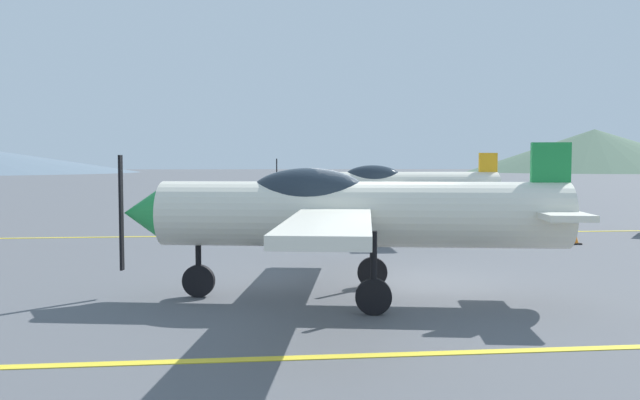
# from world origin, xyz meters

# --- Properties ---
(ground_plane) EXTENTS (400.00, 400.00, 0.00)m
(ground_plane) POSITION_xyz_m (0.00, 0.00, 0.00)
(ground_plane) COLOR #54565B
(apron_line_near) EXTENTS (80.00, 0.16, 0.01)m
(apron_line_near) POSITION_xyz_m (0.00, -4.29, 0.01)
(apron_line_near) COLOR yellow
(apron_line_near) RESTS_ON ground_plane
(apron_line_far) EXTENTS (80.00, 0.16, 0.01)m
(apron_line_far) POSITION_xyz_m (0.00, 8.16, 0.01)
(apron_line_far) COLOR yellow
(apron_line_far) RESTS_ON ground_plane
(airplane_near) EXTENTS (7.43, 8.49, 2.54)m
(airplane_near) POSITION_xyz_m (-0.86, -1.19, 1.43)
(airplane_near) COLOR silver
(airplane_near) RESTS_ON ground_plane
(airplane_mid) EXTENTS (7.35, 8.47, 2.54)m
(airplane_mid) POSITION_xyz_m (2.16, 9.20, 1.43)
(airplane_mid) COLOR silver
(airplane_mid) RESTS_ON ground_plane
(traffic_cone_front) EXTENTS (0.36, 0.36, 0.59)m
(traffic_cone_front) POSITION_xyz_m (6.36, 5.16, 0.29)
(traffic_cone_front) COLOR black
(traffic_cone_front) RESTS_ON ground_plane
(hill_centerleft) EXTENTS (57.95, 57.95, 9.94)m
(hill_centerleft) POSITION_xyz_m (77.07, 131.32, 4.97)
(hill_centerleft) COLOR #4C6651
(hill_centerleft) RESTS_ON ground_plane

